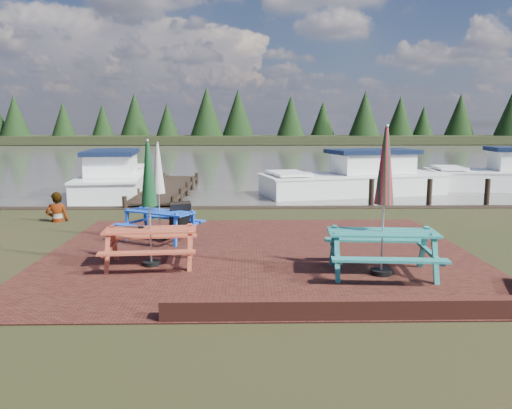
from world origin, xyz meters
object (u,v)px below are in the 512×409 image
Objects in this scene: picnic_table_blue at (159,207)px; jetty at (169,188)px; boat_jetty at (115,180)px; picnic_table_teal at (383,225)px; person at (56,192)px; picnic_table_red at (150,223)px; chalkboard at (181,220)px; boat_near at (356,180)px; boat_far at (510,176)px.

picnic_table_blue reaches higher than jetty.
picnic_table_teal is at bearing -63.53° from boat_jetty.
picnic_table_blue is 4.04m from person.
picnic_table_blue is at bearing 128.42° from person.
chalkboard is at bearing 79.82° from picnic_table_red.
boat_near is (7.85, 0.27, 0.30)m from jetty.
picnic_table_blue is at bearing 90.86° from picnic_table_red.
picnic_table_blue is 11.36m from boat_near.
chalkboard reaches higher than jetty.
chalkboard is at bearing 146.52° from picnic_table_teal.
picnic_table_teal is at bearing 129.68° from person.
person is (-7.84, 5.24, -0.11)m from picnic_table_teal.
picnic_table_teal reaches higher than person.
picnic_table_blue reaches higher than chalkboard.
boat_far is (7.22, 1.21, 0.02)m from boat_near.
boat_jetty reaches higher than person.
jetty is (-5.69, 11.81, -0.83)m from picnic_table_teal.
boat_far reaches higher than chalkboard.
boat_far is 19.02m from person.
picnic_table_teal reaches higher than picnic_table_red.
picnic_table_blue is 0.25× the size of jetty.
boat_far is at bearing -171.53° from person.
chalkboard is at bearing -73.16° from boat_jetty.
boat_jetty is 10.20m from boat_near.
boat_near is at bearing -162.21° from person.
picnic_table_teal is at bearing 156.03° from boat_near.
picnic_table_blue is at bearing -76.23° from boat_jetty.
boat_jetty is at bearing 103.20° from picnic_table_red.
picnic_table_teal is at bearing -64.28° from jetty.
boat_jetty is at bearing -105.07° from person.
picnic_table_blue is at bearing 151.94° from picnic_table_teal.
boat_near is (2.17, 12.08, -0.53)m from picnic_table_teal.
jetty is 5.39× the size of person.
boat_near reaches higher than person.
person is (-3.31, 2.31, 0.03)m from picnic_table_blue.
boat_jetty is 0.92× the size of boat_near.
picnic_table_blue is 2.71× the size of chalkboard.
boat_jetty is 7.08m from person.
picnic_table_red is 0.30× the size of boat_near.
boat_near is (6.24, 8.88, -0.02)m from chalkboard.
boat_far is at bearing 10.90° from chalkboard.
picnic_table_teal is at bearing -13.45° from picnic_table_red.
picnic_table_red is at bearing -83.02° from jetty.
boat_jetty reaches higher than chalkboard.
chalkboard is 10.85m from boat_near.
person reaches higher than chalkboard.
person is (-3.77, 2.03, 0.40)m from chalkboard.
boat_jetty is 4.41× the size of person.
picnic_table_red is 5.75m from person.
boat_near is at bearing 82.83° from picnic_table_blue.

